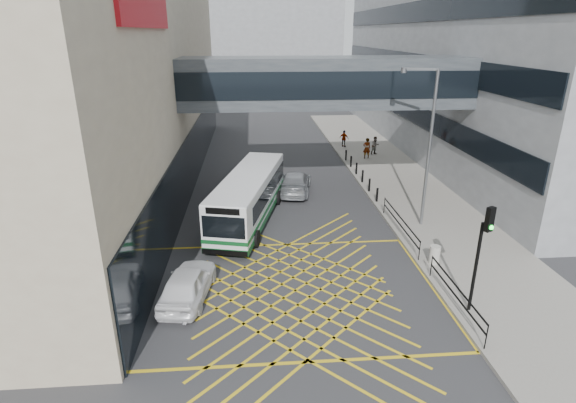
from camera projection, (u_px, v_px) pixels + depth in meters
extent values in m
plane|color=#333335|center=(295.00, 291.00, 19.34)|extent=(120.00, 120.00, 0.00)
cube|color=tan|center=(7.00, 71.00, 30.09)|extent=(24.00, 42.00, 16.00)
cube|color=black|center=(195.00, 154.00, 33.11)|extent=(0.10, 41.50, 4.00)
cube|color=#AD1018|center=(146.00, 5.00, 18.56)|extent=(0.18, 9.00, 1.80)
cube|color=gray|center=(538.00, 37.00, 39.96)|extent=(24.00, 44.00, 20.00)
cube|color=black|center=(400.00, 107.00, 41.19)|extent=(0.10, 43.50, 1.60)
cube|color=black|center=(404.00, 61.00, 39.78)|extent=(0.10, 43.50, 1.60)
cube|color=black|center=(409.00, 12.00, 38.36)|extent=(0.10, 43.50, 1.60)
cube|color=gray|center=(248.00, 42.00, 71.95)|extent=(28.00, 16.00, 18.00)
cube|color=#3C4146|center=(326.00, 82.00, 28.10)|extent=(20.00, 4.00, 3.00)
cube|color=black|center=(331.00, 86.00, 26.22)|extent=(19.50, 0.06, 1.60)
cube|color=black|center=(321.00, 79.00, 29.98)|extent=(19.50, 0.06, 1.60)
cube|color=gray|center=(395.00, 178.00, 33.97)|extent=(6.00, 54.00, 0.16)
cube|color=gold|center=(295.00, 290.00, 19.34)|extent=(12.00, 9.00, 0.01)
cube|color=white|center=(249.00, 196.00, 25.93)|extent=(4.60, 10.32, 2.47)
cube|color=#0E481E|center=(250.00, 213.00, 26.32)|extent=(4.65, 10.37, 0.31)
cube|color=#0E481E|center=(249.00, 206.00, 26.14)|extent=(4.66, 10.37, 0.20)
cube|color=black|center=(251.00, 188.00, 26.33)|extent=(4.35, 9.09, 0.96)
cube|color=black|center=(224.00, 227.00, 21.22)|extent=(2.06, 0.57, 1.10)
cube|color=black|center=(223.00, 211.00, 20.91)|extent=(1.61, 0.44, 0.32)
cube|color=white|center=(248.00, 176.00, 25.49)|extent=(4.56, 10.23, 0.09)
cube|color=black|center=(225.00, 253.00, 21.68)|extent=(2.24, 0.63, 0.27)
cube|color=black|center=(267.00, 186.00, 30.97)|extent=(2.24, 0.63, 0.27)
cylinder|color=black|center=(213.00, 236.00, 23.45)|extent=(0.47, 0.95, 0.92)
cylinder|color=black|center=(256.00, 239.00, 23.11)|extent=(0.47, 0.95, 0.92)
cylinder|color=black|center=(243.00, 196.00, 29.20)|extent=(0.47, 0.95, 0.92)
cylinder|color=black|center=(278.00, 198.00, 28.86)|extent=(0.47, 0.95, 0.92)
imported|color=white|center=(188.00, 283.00, 18.53)|extent=(2.52, 4.78, 1.45)
imported|color=black|center=(243.00, 181.00, 31.13)|extent=(2.48, 4.98, 1.50)
imported|color=#9DA1A6|center=(295.00, 182.00, 30.97)|extent=(2.88, 5.20, 1.53)
cylinder|color=black|center=(476.00, 268.00, 17.10)|extent=(0.18, 0.18, 3.74)
cube|color=black|center=(490.00, 219.00, 16.17)|extent=(0.36, 0.31, 0.93)
sphere|color=#19E533|center=(491.00, 227.00, 16.17)|extent=(0.23, 0.23, 0.18)
cylinder|color=slate|center=(429.00, 151.00, 24.17)|extent=(0.23, 0.23, 8.51)
cube|color=slate|center=(421.00, 69.00, 22.94)|extent=(1.59, 0.80, 0.11)
cylinder|color=slate|center=(404.00, 70.00, 23.24)|extent=(0.39, 0.39, 0.27)
cylinder|color=#ADA89E|center=(435.00, 255.00, 21.19)|extent=(0.50, 0.50, 0.87)
cube|color=black|center=(457.00, 287.00, 17.54)|extent=(0.05, 5.00, 0.05)
cube|color=black|center=(455.00, 296.00, 17.68)|extent=(0.05, 5.00, 0.05)
cube|color=black|center=(401.00, 218.00, 24.07)|extent=(0.05, 6.00, 0.05)
cube|color=black|center=(400.00, 224.00, 24.21)|extent=(0.05, 6.00, 0.05)
cylinder|color=black|center=(486.00, 337.00, 15.37)|extent=(0.04, 0.04, 1.00)
cylinder|color=black|center=(431.00, 266.00, 20.03)|extent=(0.04, 0.04, 1.00)
cylinder|color=black|center=(419.00, 251.00, 21.43)|extent=(0.04, 0.04, 1.00)
cylinder|color=black|center=(384.00, 205.00, 27.02)|extent=(0.04, 0.04, 1.00)
cylinder|color=black|center=(377.00, 195.00, 28.91)|extent=(0.14, 0.14, 0.90)
cylinder|color=black|center=(369.00, 185.00, 30.78)|extent=(0.14, 0.14, 0.90)
cylinder|color=black|center=(363.00, 176.00, 32.64)|extent=(0.14, 0.14, 0.90)
cylinder|color=black|center=(356.00, 168.00, 34.51)|extent=(0.14, 0.14, 0.90)
cylinder|color=black|center=(351.00, 161.00, 36.37)|extent=(0.14, 0.14, 0.90)
cylinder|color=black|center=(346.00, 155.00, 38.24)|extent=(0.14, 0.14, 0.90)
imported|color=gray|center=(367.00, 148.00, 38.66)|extent=(0.73, 0.54, 1.79)
imported|color=gray|center=(375.00, 146.00, 39.96)|extent=(0.90, 0.70, 1.61)
imported|color=gray|center=(344.00, 139.00, 42.64)|extent=(1.02, 0.89, 1.57)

